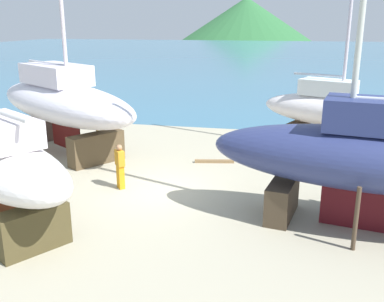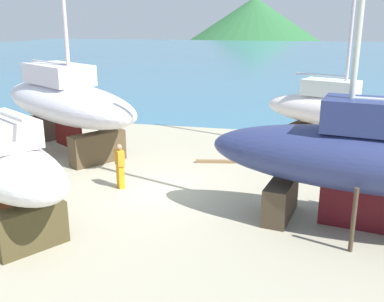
% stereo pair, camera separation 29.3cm
% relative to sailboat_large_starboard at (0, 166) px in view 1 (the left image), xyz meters
% --- Properties ---
extents(ground_plane, '(51.38, 51.38, 0.00)m').
position_rel_sailboat_large_starboard_xyz_m(ground_plane, '(3.44, 1.03, -1.97)').
color(ground_plane, '#ABA48B').
extents(sea_water, '(153.02, 115.35, 0.01)m').
position_rel_sailboat_large_starboard_xyz_m(sea_water, '(3.44, 71.55, -1.97)').
color(sea_water, teal).
rests_on(sea_water, ground).
extents(headland_hill, '(101.61, 101.61, 32.54)m').
position_rel_sailboat_large_starboard_xyz_m(headland_hill, '(-12.90, 204.38, -1.97)').
color(headland_hill, '#2D6837').
rests_on(headland_hill, ground).
extents(sailboat_large_starboard, '(7.08, 5.72, 12.07)m').
position_rel_sailboat_large_starboard_xyz_m(sailboat_large_starboard, '(0.00, 0.00, 0.00)').
color(sailboat_large_starboard, '#53311B').
rests_on(sailboat_large_starboard, ground).
extents(sailboat_mid_port, '(9.17, 4.09, 12.99)m').
position_rel_sailboat_large_starboard_xyz_m(sailboat_mid_port, '(10.07, 2.23, 0.22)').
color(sailboat_mid_port, '#483A2A').
rests_on(sailboat_mid_port, ground).
extents(sailboat_small_center, '(10.17, 8.13, 17.89)m').
position_rel_sailboat_large_starboard_xyz_m(sailboat_small_center, '(-2.20, 7.87, 0.38)').
color(sailboat_small_center, brown).
rests_on(sailboat_small_center, ground).
extents(sailboat_far_slipway, '(7.00, 4.60, 12.30)m').
position_rel_sailboat_large_starboard_xyz_m(sailboat_far_slipway, '(9.89, 10.37, -0.03)').
color(sailboat_far_slipway, '#433729').
rests_on(sailboat_far_slipway, ground).
extents(worker, '(0.47, 0.49, 1.66)m').
position_rel_sailboat_large_starboard_xyz_m(worker, '(2.05, 3.85, -1.12)').
color(worker, orange).
rests_on(worker, ground).
extents(timber_plank_near, '(1.70, 0.48, 0.13)m').
position_rel_sailboat_large_starboard_xyz_m(timber_plank_near, '(4.90, 7.56, -1.91)').
color(timber_plank_near, olive).
rests_on(timber_plank_near, ground).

